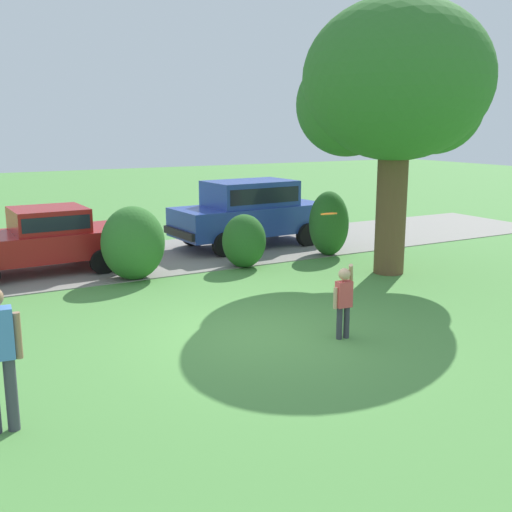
# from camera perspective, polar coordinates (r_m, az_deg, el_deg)

# --- Properties ---
(ground_plane) EXTENTS (80.00, 80.00, 0.00)m
(ground_plane) POSITION_cam_1_polar(r_m,az_deg,el_deg) (10.72, 0.53, -7.21)
(ground_plane) COLOR #518E42
(driveway_strip) EXTENTS (28.00, 4.40, 0.02)m
(driveway_strip) POSITION_cam_1_polar(r_m,az_deg,el_deg) (16.76, -11.11, -0.33)
(driveway_strip) COLOR gray
(driveway_strip) RESTS_ON ground
(oak_tree_large) EXTENTS (4.51, 4.40, 6.34)m
(oak_tree_large) POSITION_cam_1_polar(r_m,az_deg,el_deg) (15.17, 12.53, 14.69)
(oak_tree_large) COLOR brown
(oak_tree_large) RESTS_ON ground
(shrub_centre_left) EXTENTS (1.47, 1.33, 1.70)m
(shrub_centre_left) POSITION_cam_1_polar(r_m,az_deg,el_deg) (14.53, -11.18, 1.17)
(shrub_centre_left) COLOR #33702B
(shrub_centre_left) RESTS_ON ground
(shrub_centre) EXTENTS (1.11, 1.04, 1.34)m
(shrub_centre) POSITION_cam_1_polar(r_m,az_deg,el_deg) (15.50, -1.10, 1.38)
(shrub_centre) COLOR #286023
(shrub_centre) RESTS_ON ground
(shrub_centre_right) EXTENTS (1.04, 1.15, 1.75)m
(shrub_centre_right) POSITION_cam_1_polar(r_m,az_deg,el_deg) (17.01, 6.68, 2.97)
(shrub_centre_right) COLOR #286023
(shrub_centre_right) RESTS_ON ground
(parked_sedan) EXTENTS (4.44, 2.18, 1.56)m
(parked_sedan) POSITION_cam_1_polar(r_m,az_deg,el_deg) (15.82, -19.12, 1.59)
(parked_sedan) COLOR maroon
(parked_sedan) RESTS_ON ground
(parked_suv) EXTENTS (4.80, 2.30, 1.92)m
(parked_suv) POSITION_cam_1_polar(r_m,az_deg,el_deg) (18.15, -0.56, 4.26)
(parked_suv) COLOR #28429E
(parked_suv) RESTS_ON ground
(child_thrower) EXTENTS (0.46, 0.25, 1.29)m
(child_thrower) POSITION_cam_1_polar(r_m,az_deg,el_deg) (10.43, 8.03, -3.75)
(child_thrower) COLOR #383842
(child_thrower) RESTS_ON ground
(frisbee) EXTENTS (0.28, 0.28, 0.09)m
(frisbee) POSITION_cam_1_polar(r_m,az_deg,el_deg) (10.66, 6.69, 3.85)
(frisbee) COLOR orange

